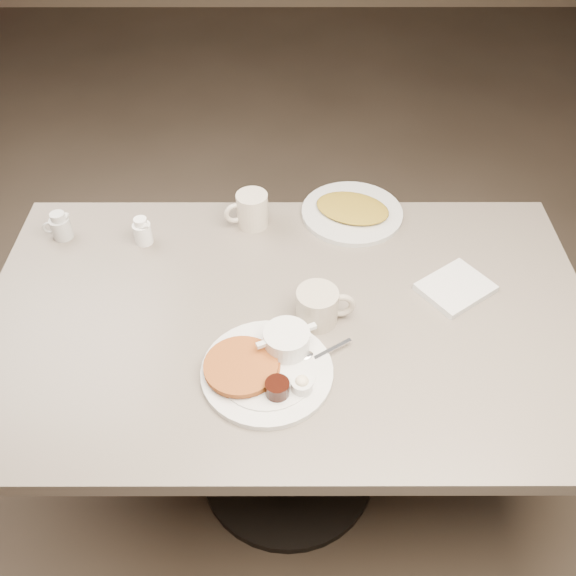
{
  "coord_description": "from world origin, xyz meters",
  "views": [
    {
      "loc": [
        -0.0,
        -1.02,
        1.85
      ],
      "look_at": [
        0.0,
        0.02,
        0.82
      ],
      "focal_mm": 38.43,
      "sensor_mm": 36.0,
      "label": 1
    }
  ],
  "objects_px": {
    "coffee_mug_far": "(251,210)",
    "creamer_right": "(142,231)",
    "main_plate": "(268,364)",
    "hash_plate": "(352,211)",
    "diner_table": "(288,358)",
    "coffee_mug_near": "(319,306)",
    "creamer_left": "(60,226)"
  },
  "relations": [
    {
      "from": "coffee_mug_far",
      "to": "hash_plate",
      "type": "xyz_separation_m",
      "value": [
        0.29,
        0.04,
        -0.04
      ]
    },
    {
      "from": "coffee_mug_near",
      "to": "creamer_left",
      "type": "height_order",
      "value": "coffee_mug_near"
    },
    {
      "from": "coffee_mug_near",
      "to": "creamer_right",
      "type": "distance_m",
      "value": 0.55
    },
    {
      "from": "creamer_left",
      "to": "diner_table",
      "type": "bearing_deg",
      "value": -25.26
    },
    {
      "from": "creamer_right",
      "to": "hash_plate",
      "type": "bearing_deg",
      "value": 11.51
    },
    {
      "from": "coffee_mug_far",
      "to": "hash_plate",
      "type": "height_order",
      "value": "coffee_mug_far"
    },
    {
      "from": "hash_plate",
      "to": "creamer_right",
      "type": "bearing_deg",
      "value": -168.49
    },
    {
      "from": "creamer_right",
      "to": "hash_plate",
      "type": "distance_m",
      "value": 0.59
    },
    {
      "from": "hash_plate",
      "to": "coffee_mug_near",
      "type": "bearing_deg",
      "value": -105.41
    },
    {
      "from": "diner_table",
      "to": "coffee_mug_far",
      "type": "height_order",
      "value": "coffee_mug_far"
    },
    {
      "from": "main_plate",
      "to": "coffee_mug_far",
      "type": "xyz_separation_m",
      "value": [
        -0.06,
        0.52,
        0.03
      ]
    },
    {
      "from": "coffee_mug_near",
      "to": "coffee_mug_far",
      "type": "distance_m",
      "value": 0.41
    },
    {
      "from": "creamer_right",
      "to": "hash_plate",
      "type": "relative_size",
      "value": 0.21
    },
    {
      "from": "coffee_mug_far",
      "to": "coffee_mug_near",
      "type": "bearing_deg",
      "value": -64.4
    },
    {
      "from": "main_plate",
      "to": "creamer_right",
      "type": "height_order",
      "value": "creamer_right"
    },
    {
      "from": "coffee_mug_far",
      "to": "hash_plate",
      "type": "distance_m",
      "value": 0.29
    },
    {
      "from": "diner_table",
      "to": "coffee_mug_near",
      "type": "relative_size",
      "value": 10.35
    },
    {
      "from": "main_plate",
      "to": "creamer_right",
      "type": "xyz_separation_m",
      "value": [
        -0.35,
        0.44,
        0.01
      ]
    },
    {
      "from": "creamer_right",
      "to": "hash_plate",
      "type": "xyz_separation_m",
      "value": [
        0.58,
        0.12,
        -0.02
      ]
    },
    {
      "from": "main_plate",
      "to": "coffee_mug_near",
      "type": "bearing_deg",
      "value": 52.45
    },
    {
      "from": "creamer_right",
      "to": "main_plate",
      "type": "bearing_deg",
      "value": -51.75
    },
    {
      "from": "diner_table",
      "to": "coffee_mug_near",
      "type": "distance_m",
      "value": 0.23
    },
    {
      "from": "main_plate",
      "to": "creamer_left",
      "type": "xyz_separation_m",
      "value": [
        -0.58,
        0.46,
        0.01
      ]
    },
    {
      "from": "main_plate",
      "to": "creamer_left",
      "type": "bearing_deg",
      "value": 141.16
    },
    {
      "from": "main_plate",
      "to": "hash_plate",
      "type": "relative_size",
      "value": 1.04
    },
    {
      "from": "diner_table",
      "to": "creamer_right",
      "type": "height_order",
      "value": "creamer_right"
    },
    {
      "from": "coffee_mug_near",
      "to": "creamer_left",
      "type": "distance_m",
      "value": 0.76
    },
    {
      "from": "coffee_mug_near",
      "to": "coffee_mug_far",
      "type": "relative_size",
      "value": 1.07
    },
    {
      "from": "diner_table",
      "to": "main_plate",
      "type": "xyz_separation_m",
      "value": [
        -0.05,
        -0.17,
        0.19
      ]
    },
    {
      "from": "coffee_mug_far",
      "to": "creamer_right",
      "type": "relative_size",
      "value": 1.69
    },
    {
      "from": "main_plate",
      "to": "coffee_mug_near",
      "type": "xyz_separation_m",
      "value": [
        0.12,
        0.15,
        0.02
      ]
    },
    {
      "from": "diner_table",
      "to": "coffee_mug_near",
      "type": "bearing_deg",
      "value": -12.81
    }
  ]
}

